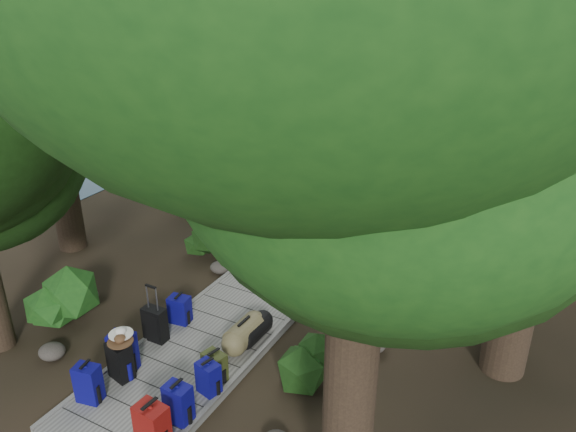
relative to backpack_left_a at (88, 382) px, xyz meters
The scene contains 44 objects.
ground 4.25m from the backpack_left_a, 80.76° to the left, with size 120.00×120.00×0.00m, color #322619.
sand_beach 20.19m from the backpack_left_a, 88.07° to the left, with size 40.00×22.00×0.02m, color tan.
water_bay 42.80m from the backpack_left_a, 137.04° to the left, with size 50.00×60.00×0.02m, color #274452.
distant_hill 65.33m from the backpack_left_a, 127.01° to the left, with size 32.00×16.00×12.00m, color black.
boardwalk 5.23m from the backpack_left_a, 82.52° to the left, with size 2.00×12.00×0.12m, color gray.
backpack_left_a is the anchor object (origin of this frame).
backpack_left_b 0.61m from the backpack_left_a, 85.14° to the left, with size 0.38×0.27×0.69m, color black, non-canonical shape.
backpack_left_c 0.77m from the backpack_left_a, 92.69° to the left, with size 0.40×0.29×0.74m, color #08087D, non-canonical shape.
backpack_left_d 2.24m from the backpack_left_a, 92.11° to the left, with size 0.37×0.27×0.56m, color #08087D, non-canonical shape.
backpack_right_a 1.45m from the backpack_left_a, ahead, with size 0.42×0.30×0.76m, color maroon, non-canonical shape.
backpack_right_b 1.47m from the backpack_left_a, 12.09° to the left, with size 0.38×0.26×0.68m, color #08087D, non-canonical shape.
backpack_right_c 1.76m from the backpack_left_a, 33.77° to the left, with size 0.34×0.24×0.59m, color #08087D, non-canonical shape.
backpack_right_d 1.87m from the backpack_left_a, 42.36° to the left, with size 0.35×0.26×0.54m, color #333B18, non-canonical shape.
duffel_right_khaki 2.59m from the backpack_left_a, 59.78° to the left, with size 0.45×0.67×0.45m, color olive, non-canonical shape.
duffel_right_black 2.80m from the backpack_left_a, 60.54° to the left, with size 0.39×0.62×0.39m, color black, non-canonical shape.
suitcase_on_boardwalk 1.62m from the backpack_left_a, 94.04° to the left, with size 0.40×0.22×0.63m, color black, non-canonical shape.
lone_suitcase_on_sand 12.05m from the backpack_left_a, 84.70° to the left, with size 0.45×0.26×0.71m, color black, non-canonical shape.
hat_brown 0.75m from the backpack_left_a, 79.35° to the left, with size 0.40×0.40×0.12m, color #51351E, non-canonical shape.
hat_white 0.85m from the backpack_left_a, 86.86° to the left, with size 0.38×0.38×0.13m, color silver, non-canonical shape.
kayak 14.05m from the backpack_left_a, 98.49° to the left, with size 0.67×3.06×0.31m, color red.
sun_lounger 15.30m from the backpack_left_a, 75.82° to the left, with size 0.54×1.67×0.54m, color silver, non-canonical shape.
tree_right_a 5.49m from the backpack_left_a, ahead, with size 5.05×5.05×8.42m, color black, non-canonical shape.
tree_right_b 8.01m from the backpack_left_a, 36.06° to the left, with size 5.71×5.71×10.19m, color black, non-canonical shape.
tree_right_c 8.37m from the backpack_left_a, 51.28° to the left, with size 5.50×5.50×9.52m, color black, non-canonical shape.
tree_left_b 6.90m from the backpack_left_a, 140.41° to the left, with size 4.99×4.99×8.99m, color black, non-canonical shape.
tree_left_c 8.24m from the backpack_left_a, 116.07° to the left, with size 4.40×4.40×7.65m, color black, non-canonical shape.
tree_back_a 19.92m from the backpack_left_a, 92.55° to the left, with size 4.77×4.77×8.26m, color black, non-canonical shape.
tree_back_d 19.52m from the backpack_left_a, 104.07° to the left, with size 4.62×4.62×7.70m, color black, non-canonical shape.
palm_right_a 10.57m from the backpack_left_a, 69.96° to the left, with size 4.03×4.03×6.88m, color #1B4613, non-canonical shape.
palm_right_c 17.09m from the backpack_left_a, 78.96° to the left, with size 4.49×4.49×7.14m, color #1B4613, non-canonical shape.
palm_left_a 11.50m from the backpack_left_a, 110.66° to the left, with size 4.82×4.82×7.68m, color #1B4613, non-canonical shape.
rock_left_a 1.56m from the backpack_left_a, 160.73° to the left, with size 0.46×0.42×0.25m, color #4C473F, non-canonical shape.
rock_left_b 3.07m from the backpack_left_a, 137.12° to the left, with size 0.41×0.37×0.23m, color #4C473F, non-canonical shape.
rock_left_c 4.27m from the backpack_left_a, 97.81° to the left, with size 0.45×0.41×0.25m, color #4C473F, non-canonical shape.
rock_left_d 7.10m from the backpack_left_a, 104.99° to the left, with size 0.34×0.31×0.19m, color #4C473F, non-canonical shape.
rock_right_b 4.58m from the backpack_left_a, 45.37° to the left, with size 0.54×0.49×0.30m, color #4C473F, non-canonical shape.
rock_right_c 5.86m from the backpack_left_a, 65.05° to the left, with size 0.32×0.29×0.18m, color #4C473F, non-canonical shape.
rock_right_d 8.86m from the backpack_left_a, 69.44° to the left, with size 0.59×0.53×0.32m, color #4C473F, non-canonical shape.
shrub_left_a 2.32m from the backpack_left_a, 147.85° to the left, with size 1.13×1.13×1.02m, color #194B16, non-canonical shape.
shrub_left_b 4.92m from the backpack_left_a, 105.32° to the left, with size 0.88×0.88×0.79m, color #194B16, non-canonical shape.
shrub_left_c 9.11m from the backpack_left_a, 102.08° to the left, with size 1.29×1.29×1.16m, color #194B16, non-canonical shape.
shrub_right_a 3.22m from the backpack_left_a, 38.84° to the left, with size 0.87×0.87×0.78m, color #194B16, non-canonical shape.
shrub_right_b 7.01m from the backpack_left_a, 65.65° to the left, with size 1.34×1.34×1.21m, color #194B16, non-canonical shape.
shrub_right_c 9.65m from the backpack_left_a, 75.14° to the left, with size 0.92×0.92×0.82m, color #194B16, non-canonical shape.
Camera 1 is at (5.03, -8.50, 6.11)m, focal length 35.00 mm.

